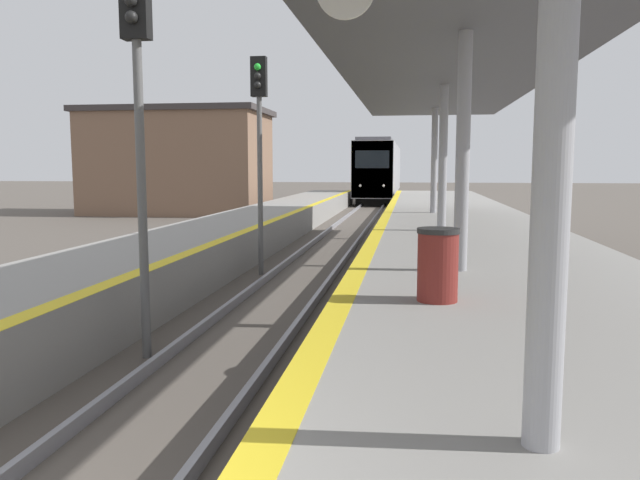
% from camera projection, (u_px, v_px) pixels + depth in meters
% --- Properties ---
extents(train, '(2.65, 21.86, 4.44)m').
position_uv_depth(train, '(381.00, 170.00, 49.59)').
color(train, black).
rests_on(train, ground).
extents(signal_near, '(0.36, 0.31, 5.06)m').
position_uv_depth(signal_near, '(138.00, 92.00, 7.99)').
color(signal_near, '#595959').
rests_on(signal_near, ground).
extents(signal_mid, '(0.36, 0.31, 5.06)m').
position_uv_depth(signal_mid, '(259.00, 126.00, 14.44)').
color(signal_mid, '#595959').
rests_on(signal_mid, ground).
extents(station_canopy, '(4.71, 24.78, 3.82)m').
position_uv_depth(station_canopy, '(453.00, 62.00, 12.30)').
color(station_canopy, '#99999E').
rests_on(station_canopy, platform_right).
extents(trash_bin, '(0.51, 0.51, 0.88)m').
position_uv_depth(trash_bin, '(438.00, 265.00, 7.45)').
color(trash_bin, maroon).
rests_on(trash_bin, platform_right).
extents(station_building, '(9.75, 5.75, 5.66)m').
position_uv_depth(station_building, '(178.00, 161.00, 33.91)').
color(station_building, brown).
rests_on(station_building, ground).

